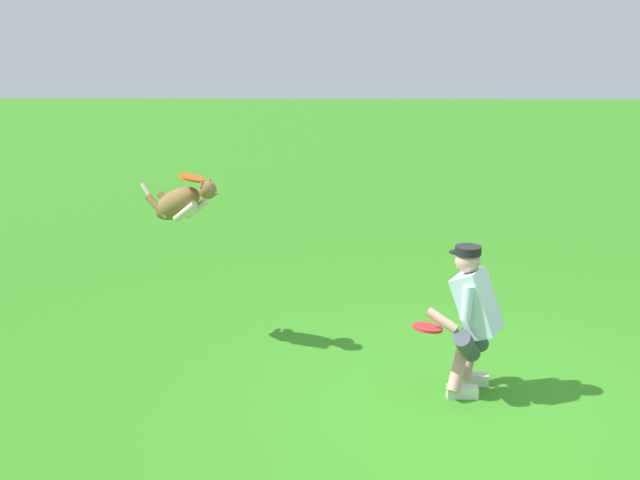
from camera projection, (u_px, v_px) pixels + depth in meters
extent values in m
plane|color=#33811E|center=(464.00, 408.00, 6.43)|extent=(60.00, 60.00, 0.00)
cube|color=silver|center=(473.00, 379.00, 6.84)|extent=(0.26, 0.10, 0.10)
cylinder|color=tan|center=(469.00, 358.00, 6.81)|extent=(0.24, 0.32, 0.37)
cylinder|color=#474D57|center=(476.00, 336.00, 6.71)|extent=(0.32, 0.43, 0.37)
cube|color=silver|center=(462.00, 392.00, 6.60)|extent=(0.26, 0.10, 0.10)
cylinder|color=tan|center=(458.00, 370.00, 6.58)|extent=(0.24, 0.32, 0.37)
cylinder|color=#474D57|center=(467.00, 346.00, 6.51)|extent=(0.32, 0.43, 0.37)
cube|color=silver|center=(477.00, 303.00, 6.50)|extent=(0.52, 0.49, 0.58)
cylinder|color=silver|center=(482.00, 290.00, 6.67)|extent=(0.14, 0.16, 0.29)
cylinder|color=silver|center=(467.00, 303.00, 6.33)|extent=(0.14, 0.16, 0.29)
cylinder|color=tan|center=(442.00, 320.00, 6.45)|extent=(0.29, 0.21, 0.19)
cylinder|color=tan|center=(478.00, 306.00, 6.74)|extent=(0.14, 0.17, 0.27)
sphere|color=tan|center=(468.00, 261.00, 6.46)|extent=(0.21, 0.21, 0.21)
cylinder|color=black|center=(468.00, 250.00, 6.43)|extent=(0.22, 0.22, 0.07)
cylinder|color=black|center=(456.00, 252.00, 6.49)|extent=(0.12, 0.12, 0.02)
ellipsoid|color=olive|center=(177.00, 204.00, 7.52)|extent=(0.70, 0.58, 0.51)
ellipsoid|color=beige|center=(190.00, 208.00, 7.44)|extent=(0.13, 0.19, 0.16)
sphere|color=olive|center=(208.00, 190.00, 7.26)|extent=(0.17, 0.17, 0.17)
cone|color=olive|center=(215.00, 193.00, 7.22)|extent=(0.12, 0.12, 0.09)
cone|color=olive|center=(202.00, 183.00, 7.21)|extent=(0.06, 0.06, 0.07)
cone|color=olive|center=(210.00, 181.00, 7.30)|extent=(0.06, 0.06, 0.07)
cylinder|color=beige|center=(185.00, 212.00, 7.37)|extent=(0.29, 0.22, 0.23)
cylinder|color=beige|center=(197.00, 208.00, 7.50)|extent=(0.29, 0.22, 0.23)
cylinder|color=olive|center=(158.00, 207.00, 7.56)|extent=(0.29, 0.22, 0.23)
cylinder|color=olive|center=(170.00, 204.00, 7.69)|extent=(0.29, 0.22, 0.23)
cylinder|color=beige|center=(149.00, 194.00, 7.71)|extent=(0.19, 0.14, 0.23)
cylinder|color=#F4560E|center=(192.00, 178.00, 7.35)|extent=(0.33, 0.33, 0.10)
cylinder|color=red|center=(427.00, 328.00, 6.51)|extent=(0.36, 0.36, 0.06)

